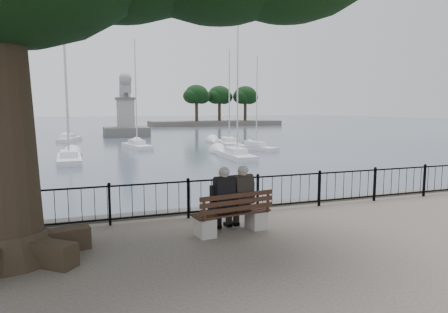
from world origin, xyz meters
name	(u,v)px	position (x,y,z in m)	size (l,w,h in m)	color
harbor	(218,227)	(0.00, 3.00, -0.50)	(260.00, 260.00, 1.20)	#4D4C4A
railing	(224,194)	(0.00, 2.50, 0.56)	(22.06, 0.06, 1.00)	black
bench	(232,218)	(-0.34, 0.93, 0.35)	(1.94, 0.84, 0.99)	gray
person_left	(221,202)	(-0.60, 1.00, 0.72)	(0.51, 0.82, 1.57)	black
person_right	(240,200)	(-0.11, 1.08, 0.72)	(0.51, 0.82, 1.57)	black
lion_monument	(126,120)	(2.00, 49.93, 1.23)	(6.02, 6.02, 8.88)	#4D4C4A
sailboat_b	(69,157)	(-4.65, 23.38, -0.66)	(1.82, 5.85, 12.03)	silver
sailboat_c	(236,155)	(7.61, 21.43, -0.70)	(1.77, 5.74, 10.45)	silver
sailboat_d	(255,147)	(11.58, 26.72, -0.71)	(3.14, 4.93, 8.78)	silver
sailboat_f	(137,145)	(1.29, 32.21, -0.68)	(2.56, 5.52, 10.69)	silver
sailboat_g	(228,142)	(10.87, 32.20, -0.70)	(2.54, 5.95, 10.15)	silver
sailboat_h	(69,138)	(-5.27, 43.92, -0.66)	(2.85, 5.51, 11.56)	silver
far_shore	(218,108)	(25.54, 79.46, 3.00)	(30.00, 8.60, 9.18)	#4D463F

